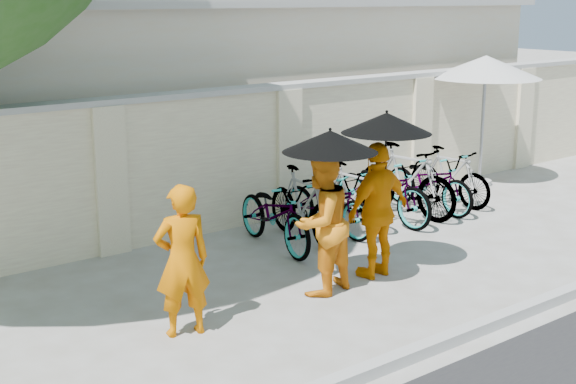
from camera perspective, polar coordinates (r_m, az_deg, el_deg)
ground at (r=9.20m, az=2.07°, el=-7.81°), size 80.00×80.00×0.00m
kerb at (r=8.06m, az=10.08°, el=-10.78°), size 40.00×0.16×0.12m
compound_wall at (r=11.95m, az=-4.20°, el=2.24°), size 20.00×0.30×2.00m
building_behind at (r=15.57m, az=-9.13°, el=7.03°), size 14.00×6.00×3.20m
monk_left at (r=8.16m, az=-7.54°, el=-4.85°), size 0.65×0.51×1.58m
monk_center at (r=9.22m, az=2.37°, el=-2.20°), size 0.94×0.80×1.69m
parasol_center at (r=8.97m, az=3.01°, el=3.62°), size 1.08×1.08×0.97m
monk_right at (r=9.82m, az=6.42°, el=-1.29°), size 1.01×0.47×1.69m
parasol_right at (r=9.56m, az=7.02°, el=4.89°), size 1.08×1.08×1.09m
patio_umbrella at (r=14.85m, az=13.88°, el=8.53°), size 2.41×2.41×2.36m
bike_0 at (r=10.94m, az=-0.92°, el=-1.57°), size 0.90×1.93×0.97m
bike_1 at (r=11.27m, az=1.12°, el=-0.93°), size 0.67×1.78×1.04m
bike_2 at (r=11.68m, az=2.85°, el=-0.70°), size 0.76×1.82×0.93m
bike_3 at (r=12.06m, az=4.58°, el=-0.21°), size 0.50×1.60×0.95m
bike_4 at (r=12.32m, az=6.78°, el=0.20°), size 0.75×1.97×1.02m
bike_5 at (r=12.69m, az=8.41°, el=0.83°), size 0.72×1.95×1.14m
bike_6 at (r=13.09m, az=10.01°, el=0.73°), size 0.65×1.82×0.95m
bike_7 at (r=13.50m, az=11.41°, el=1.10°), size 0.58×1.64×0.97m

